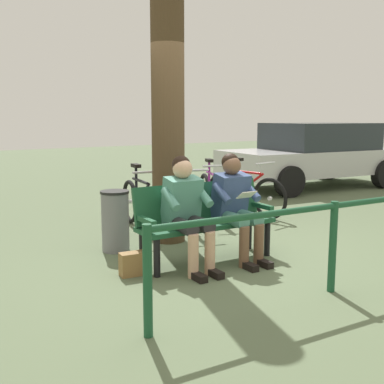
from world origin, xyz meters
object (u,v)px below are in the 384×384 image
object	(u,v)px
bench	(204,216)
bicycle_black	(212,196)
bicycle_red	(245,193)
person_reading	(236,202)
litter_bin	(115,221)
tree_trunk	(168,91)
bicycle_purple	(141,205)
person_companion	(187,207)
bicycle_silver	(185,203)
parked_car	(314,153)
handbag	(135,264)

from	to	relation	value
bench	bicycle_black	world-z (taller)	bicycle_black
bench	bicycle_red	xyz separation A→B (m)	(-2.06, -1.64, -0.15)
person_reading	litter_bin	xyz separation A→B (m)	(0.96, -1.09, -0.30)
bench	person_reading	bearing A→B (deg)	152.89
tree_trunk	bicycle_black	size ratio (longest dim) A/B	2.46
tree_trunk	litter_bin	bearing A→B (deg)	2.53
bicycle_red	bicycle_purple	size ratio (longest dim) A/B	1.00
person_companion	person_reading	bearing A→B (deg)	179.95
person_companion	litter_bin	distance (m)	1.13
tree_trunk	bicycle_red	bearing A→B (deg)	-160.09
litter_bin	bicycle_red	distance (m)	2.81
bench	bicycle_silver	size ratio (longest dim) A/B	1.02
bicycle_purple	litter_bin	bearing A→B (deg)	-34.85
bicycle_silver	bicycle_purple	distance (m)	0.66
person_reading	bicycle_black	distance (m)	2.25
litter_bin	parked_car	xyz separation A→B (m)	(-6.12, -2.20, 0.41)
bicycle_red	bicycle_black	world-z (taller)	same
person_reading	person_companion	xyz separation A→B (m)	(0.64, -0.04, -0.00)
person_companion	bicycle_silver	xyz separation A→B (m)	(-1.08, -1.63, -0.30)
person_reading	parked_car	size ratio (longest dim) A/B	0.27
bench	person_reading	xyz separation A→B (m)	(-0.31, 0.19, 0.16)
bicycle_silver	bicycle_purple	size ratio (longest dim) A/B	0.96
bench	parked_car	world-z (taller)	parked_car
person_companion	bicycle_red	distance (m)	2.99
bench	bicycle_purple	size ratio (longest dim) A/B	0.98
person_companion	handbag	distance (m)	0.79
person_reading	tree_trunk	xyz separation A→B (m)	(0.18, -1.12, 1.26)
parked_car	bicycle_red	bearing A→B (deg)	30.80
person_reading	tree_trunk	size ratio (longest dim) A/B	0.31
handbag	person_reading	bearing A→B (deg)	172.28
tree_trunk	bicycle_purple	world-z (taller)	tree_trunk
bicycle_black	bicycle_silver	bearing A→B (deg)	-46.43
bicycle_black	person_reading	bearing A→B (deg)	-6.91
bicycle_purple	person_companion	bearing A→B (deg)	-3.48
bicycle_black	litter_bin	bearing A→B (deg)	-44.70
bicycle_silver	litter_bin	bearing A→B (deg)	-47.70
bicycle_black	tree_trunk	bearing A→B (deg)	-35.13
parked_car	tree_trunk	bearing A→B (deg)	29.60
handbag	bicycle_silver	world-z (taller)	bicycle_silver
bicycle_purple	tree_trunk	bearing A→B (deg)	11.28
person_reading	person_companion	distance (m)	0.64
bicycle_red	bicycle_silver	distance (m)	1.32
person_companion	tree_trunk	size ratio (longest dim) A/B	0.31
person_reading	bicycle_purple	size ratio (longest dim) A/B	0.72
handbag	tree_trunk	xyz separation A→B (m)	(-1.02, -0.96, 1.80)
bicycle_red	parked_car	bearing A→B (deg)	104.39
bicycle_red	person_companion	bearing A→B (deg)	-62.19
bench	bicycle_red	distance (m)	2.63
tree_trunk	bicycle_black	bearing A→B (deg)	-148.79
bicycle_purple	parked_car	world-z (taller)	parked_car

